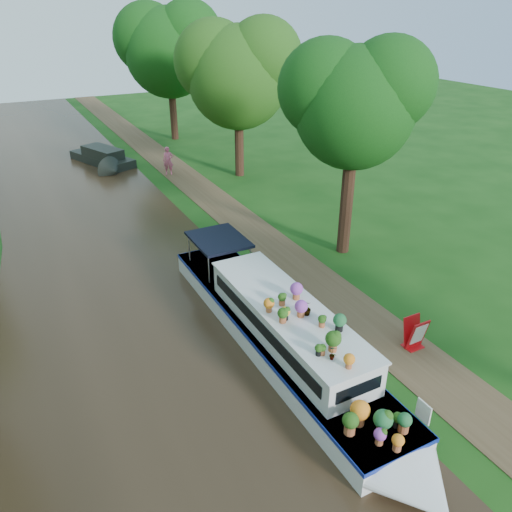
% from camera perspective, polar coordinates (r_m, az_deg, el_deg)
% --- Properties ---
extents(ground, '(100.00, 100.00, 0.00)m').
position_cam_1_polar(ground, '(18.66, 5.89, -5.43)').
color(ground, '#144010').
rests_on(ground, ground).
extents(canal_water, '(10.00, 100.00, 0.02)m').
position_cam_1_polar(canal_water, '(16.63, -12.04, -10.47)').
color(canal_water, black).
rests_on(canal_water, ground).
extents(towpath, '(2.20, 100.00, 0.03)m').
position_cam_1_polar(towpath, '(19.25, 8.90, -4.47)').
color(towpath, '#4D3924').
rests_on(towpath, ground).
extents(plant_boat, '(2.29, 13.52, 2.30)m').
position_cam_1_polar(plant_boat, '(15.58, 3.59, -8.85)').
color(plant_boat, silver).
rests_on(plant_boat, canal_water).
extents(tree_near_overhang, '(5.52, 5.28, 8.99)m').
position_cam_1_polar(tree_near_overhang, '(20.76, 11.17, 17.22)').
color(tree_near_overhang, black).
rests_on(tree_near_overhang, ground).
extents(tree_near_mid, '(6.90, 6.60, 9.40)m').
position_cam_1_polar(tree_near_mid, '(31.31, -2.16, 20.56)').
color(tree_near_mid, black).
rests_on(tree_near_mid, ground).
extents(tree_near_far, '(7.59, 7.26, 10.30)m').
position_cam_1_polar(tree_near_far, '(41.26, -10.05, 22.63)').
color(tree_near_far, black).
rests_on(tree_near_far, ground).
extents(second_boat, '(3.59, 6.48, 1.18)m').
position_cam_1_polar(second_boat, '(36.20, -17.07, 10.69)').
color(second_boat, black).
rests_on(second_boat, canal_water).
extents(sandwich_board, '(0.67, 0.53, 1.07)m').
position_cam_1_polar(sandwich_board, '(16.88, 17.71, -8.55)').
color(sandwich_board, red).
rests_on(sandwich_board, towpath).
extents(pedestrian_pink, '(0.76, 0.65, 1.77)m').
position_cam_1_polar(pedestrian_pink, '(32.91, -10.01, 10.67)').
color(pedestrian_pink, '#C25064').
rests_on(pedestrian_pink, towpath).
extents(verge_plant, '(0.44, 0.41, 0.41)m').
position_cam_1_polar(verge_plant, '(20.96, 0.43, -0.74)').
color(verge_plant, '#206B25').
rests_on(verge_plant, ground).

